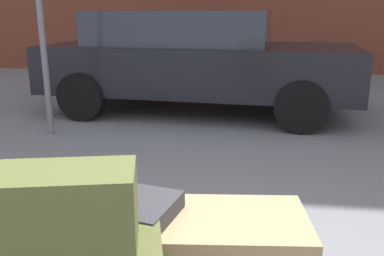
{
  "coord_description": "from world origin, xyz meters",
  "views": [
    {
      "loc": [
        0.33,
        -1.35,
        1.41
      ],
      "look_at": [
        0.0,
        1.2,
        0.69
      ],
      "focal_mm": 38.87,
      "sensor_mm": 36.0,
      "label": 1
    }
  ],
  "objects_px": {
    "duffel_bag_charcoal_rear_right": "(98,231)",
    "bollard_kerb_near": "(344,71)",
    "parked_car": "(195,59)",
    "duffel_bag_olive_topmost_pile": "(66,210)",
    "no_parking_sign": "(39,1)",
    "suitcase_tan_front_right": "(230,247)"
  },
  "relations": [
    {
      "from": "suitcase_tan_front_right",
      "to": "duffel_bag_charcoal_rear_right",
      "type": "relative_size",
      "value": 0.93
    },
    {
      "from": "suitcase_tan_front_right",
      "to": "bollard_kerb_near",
      "type": "xyz_separation_m",
      "value": [
        1.9,
        6.64,
        -0.15
      ]
    },
    {
      "from": "duffel_bag_charcoal_rear_right",
      "to": "bollard_kerb_near",
      "type": "bearing_deg",
      "value": 82.62
    },
    {
      "from": "duffel_bag_charcoal_rear_right",
      "to": "bollard_kerb_near",
      "type": "relative_size",
      "value": 1.04
    },
    {
      "from": "suitcase_tan_front_right",
      "to": "duffel_bag_olive_topmost_pile",
      "type": "bearing_deg",
      "value": -147.24
    },
    {
      "from": "duffel_bag_olive_topmost_pile",
      "to": "bollard_kerb_near",
      "type": "distance_m",
      "value": 7.45
    },
    {
      "from": "duffel_bag_charcoal_rear_right",
      "to": "parked_car",
      "type": "xyz_separation_m",
      "value": [
        -0.12,
        4.42,
        0.25
      ]
    },
    {
      "from": "parked_car",
      "to": "bollard_kerb_near",
      "type": "bearing_deg",
      "value": 40.74
    },
    {
      "from": "bollard_kerb_near",
      "to": "no_parking_sign",
      "type": "xyz_separation_m",
      "value": [
        -4.14,
        -3.64,
        1.2
      ]
    },
    {
      "from": "parked_car",
      "to": "no_parking_sign",
      "type": "distance_m",
      "value": 2.24
    },
    {
      "from": "duffel_bag_charcoal_rear_right",
      "to": "parked_car",
      "type": "relative_size",
      "value": 0.15
    },
    {
      "from": "parked_car",
      "to": "bollard_kerb_near",
      "type": "relative_size",
      "value": 6.84
    },
    {
      "from": "parked_car",
      "to": "no_parking_sign",
      "type": "xyz_separation_m",
      "value": [
        -1.56,
        -1.42,
        0.77
      ]
    },
    {
      "from": "suitcase_tan_front_right",
      "to": "no_parking_sign",
      "type": "bearing_deg",
      "value": 121.3
    },
    {
      "from": "suitcase_tan_front_right",
      "to": "duffel_bag_olive_topmost_pile",
      "type": "height_order",
      "value": "duffel_bag_olive_topmost_pile"
    },
    {
      "from": "no_parking_sign",
      "to": "duffel_bag_olive_topmost_pile",
      "type": "bearing_deg",
      "value": -62.95
    },
    {
      "from": "duffel_bag_olive_topmost_pile",
      "to": "parked_car",
      "type": "height_order",
      "value": "parked_car"
    },
    {
      "from": "duffel_bag_charcoal_rear_right",
      "to": "parked_car",
      "type": "height_order",
      "value": "parked_car"
    },
    {
      "from": "suitcase_tan_front_right",
      "to": "duffel_bag_olive_topmost_pile",
      "type": "relative_size",
      "value": 1.43
    },
    {
      "from": "bollard_kerb_near",
      "to": "no_parking_sign",
      "type": "height_order",
      "value": "no_parking_sign"
    },
    {
      "from": "no_parking_sign",
      "to": "duffel_bag_charcoal_rear_right",
      "type": "bearing_deg",
      "value": -60.77
    },
    {
      "from": "duffel_bag_olive_topmost_pile",
      "to": "bollard_kerb_near",
      "type": "height_order",
      "value": "duffel_bag_olive_topmost_pile"
    }
  ]
}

